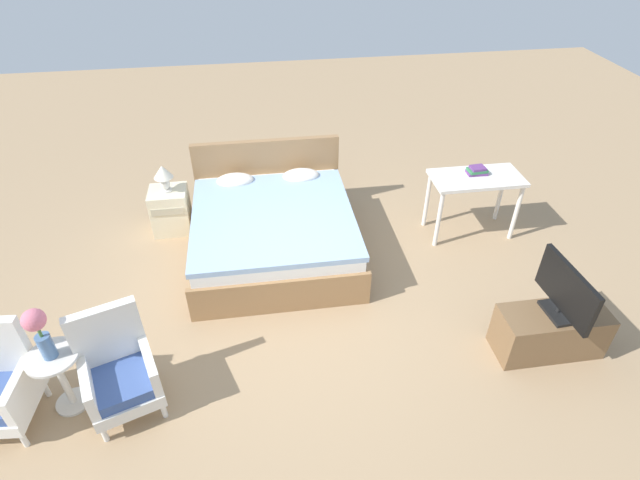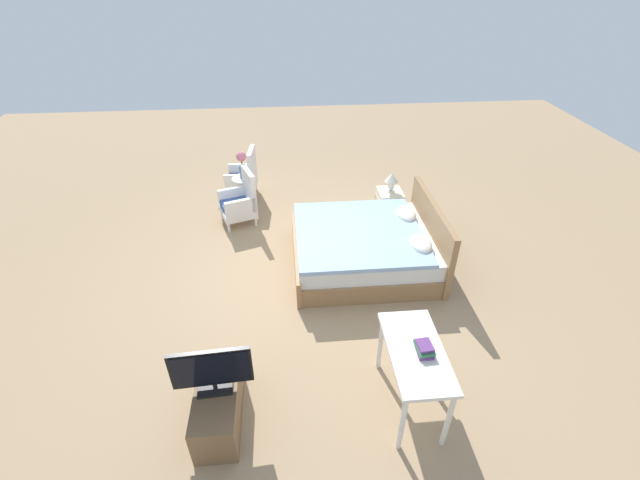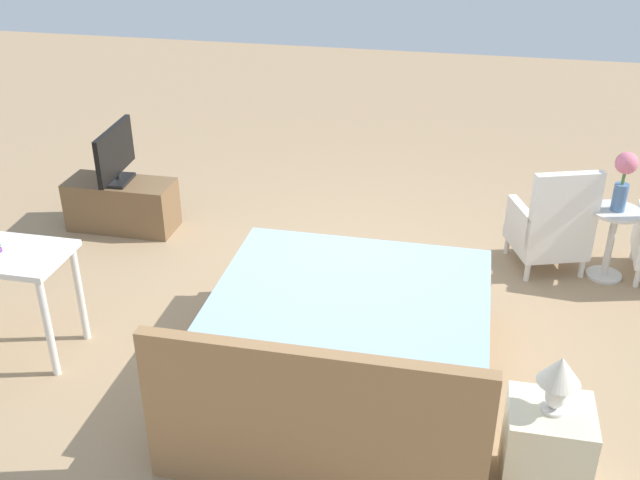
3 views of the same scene
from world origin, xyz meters
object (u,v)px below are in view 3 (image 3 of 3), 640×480
object	(u,v)px
armchair_by_window_right	(551,228)
tv_flatscreen	(115,154)
side_table	(612,235)
nightstand	(546,450)
tv_stand	(122,205)
bed	(343,352)
flower_vase	(624,175)
table_lamp	(559,377)

from	to	relation	value
armchair_by_window_right	tv_flatscreen	bearing A→B (deg)	0.33
side_table	nightstand	size ratio (longest dim) A/B	1.09
tv_stand	tv_flatscreen	xyz separation A→B (m)	(0.00, 0.00, 0.49)
bed	nightstand	size ratio (longest dim) A/B	3.66
nightstand	tv_flatscreen	size ratio (longest dim) A/B	0.75
nightstand	tv_stand	world-z (taller)	nightstand
armchair_by_window_right	bed	bearing A→B (deg)	54.10
tv_stand	flower_vase	bearing A→B (deg)	179.72
bed	tv_stand	size ratio (longest dim) A/B	2.09
nightstand	tv_flatscreen	bearing A→B (deg)	-34.59
side_table	nightstand	distance (m)	2.52
flower_vase	table_lamp	bearing A→B (deg)	75.67
armchair_by_window_right	side_table	xyz separation A→B (m)	(-0.46, 0.04, -0.00)
nightstand	flower_vase	bearing A→B (deg)	-104.34
bed	armchair_by_window_right	world-z (taller)	bed
armchair_by_window_right	table_lamp	size ratio (longest dim) A/B	2.79
tv_stand	tv_flatscreen	world-z (taller)	tv_flatscreen
side_table	tv_flatscreen	world-z (taller)	tv_flatscreen
nightstand	table_lamp	size ratio (longest dim) A/B	1.66
bed	tv_stand	bearing A→B (deg)	-38.15
bed	tv_stand	xyz separation A→B (m)	(2.37, -1.86, -0.07)
nightstand	tv_stand	distance (m)	4.34
flower_vase	nightstand	size ratio (longest dim) A/B	0.87
side_table	tv_stand	xyz separation A→B (m)	(4.19, -0.02, -0.15)
flower_vase	tv_stand	world-z (taller)	flower_vase
nightstand	table_lamp	xyz separation A→B (m)	(0.00, 0.00, 0.49)
bed	table_lamp	bearing A→B (deg)	153.35
tv_flatscreen	tv_stand	bearing A→B (deg)	-176.68
bed	tv_flatscreen	xyz separation A→B (m)	(2.37, -1.86, 0.41)
flower_vase	nightstand	xyz separation A→B (m)	(0.62, 2.44, -0.62)
flower_vase	table_lamp	distance (m)	2.52
side_table	nightstand	world-z (taller)	side_table
side_table	tv_stand	world-z (taller)	side_table
tv_stand	armchair_by_window_right	bearing A→B (deg)	-179.67
table_lamp	side_table	bearing A→B (deg)	-104.33
armchair_by_window_right	flower_vase	xyz separation A→B (m)	(-0.46, 0.04, 0.52)
flower_vase	nightstand	world-z (taller)	flower_vase
side_table	flower_vase	world-z (taller)	flower_vase
bed	nightstand	xyz separation A→B (m)	(-1.20, 0.60, -0.02)
nightstand	tv_stand	bearing A→B (deg)	-34.61
side_table	tv_stand	size ratio (longest dim) A/B	0.62
armchair_by_window_right	tv_stand	distance (m)	3.74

